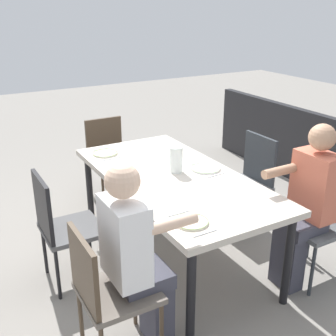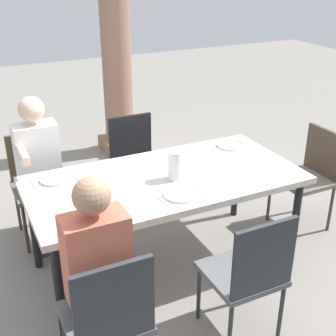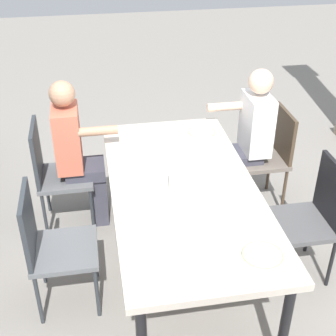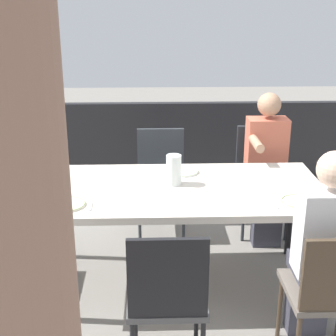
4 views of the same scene
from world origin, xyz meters
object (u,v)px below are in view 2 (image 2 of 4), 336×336
Objects in this scene: dining_table at (165,185)px; diner_woman_green at (40,171)px; chair_mid_north at (135,160)px; water_pitcher at (175,167)px; diner_man_white at (95,271)px; plate_1 at (181,194)px; plate_0 at (55,179)px; chair_west_north at (38,178)px; stone_column_centre at (116,39)px; chair_west_south at (108,316)px; chair_mid_south at (250,271)px; plate_2 at (230,145)px; chair_head_east at (311,172)px.

diner_woman_green reaches higher than dining_table.
water_pitcher is (-0.08, -0.97, 0.35)m from chair_mid_north.
chair_mid_north is at bearing 61.16° from diner_man_white.
plate_0 is at bearing 140.15° from plate_1.
chair_west_north is 0.70× the size of diner_woman_green.
water_pitcher reaches higher than plate_0.
chair_west_north reaches higher than plate_0.
chair_mid_north is 3.74× the size of plate_1.
dining_table is at bearing -102.15° from stone_column_centre.
chair_west_south is 0.25m from diner_man_white.
chair_mid_south is (0.00, -1.83, -0.00)m from chair_mid_north.
chair_west_south reaches higher than plate_0.
diner_woman_green reaches higher than plate_2.
plate_2 is at bearing 26.55° from water_pitcher.
plate_0 is (0.03, 1.22, 0.25)m from chair_west_south.
water_pitcher is at bearing -46.02° from dining_table.
chair_mid_north is at bearing 81.94° from dining_table.
stone_column_centre is 2.52m from plate_0.
chair_mid_south is at bearing -96.67° from stone_column_centre.
stone_column_centre reaches higher than chair_head_east.
plate_2 is at bearing 38.49° from chair_west_south.
chair_head_east is 0.32× the size of stone_column_centre.
plate_2 is at bearing -22.07° from chair_west_north.
chair_head_east is 3.65× the size of plate_1.
dining_table is at bearing 133.98° from water_pitcher.
chair_mid_south reaches higher than plate_0.
chair_west_north reaches higher than dining_table.
diner_man_white is 3.44m from stone_column_centre.
diner_woman_green reaches higher than chair_head_east.
chair_mid_north is 1.76m from stone_column_centre.
stone_column_centre is at bearing 77.85° from dining_table.
plate_2 is at bearing -83.69° from stone_column_centre.
water_pitcher reaches higher than dining_table.
chair_mid_south is 1.38m from plate_2.
dining_table is 1.56× the size of diner_woman_green.
chair_mid_north is at bearing 135.03° from plate_2.
plate_2 is 1.06× the size of water_pitcher.
chair_mid_north is 1.86m from diner_man_white.
diner_man_white reaches higher than plate_1.
chair_mid_south is 4.01× the size of plate_2.
diner_man_white reaches higher than chair_mid_south.
chair_mid_north is at bearing 82.85° from plate_1.
stone_column_centre is 2.55m from water_pitcher.
stone_column_centre is at bearing 49.27° from chair_west_north.
diner_man_white is at bearing -137.10° from dining_table.
diner_man_white is (0.00, 0.20, 0.15)m from chair_west_south.
chair_head_east is at bearing -35.31° from chair_mid_north.
diner_woman_green is at bearing -167.19° from chair_mid_north.
plate_2 is (0.62, 1.21, 0.26)m from chair_mid_south.
chair_mid_north is (0.13, 0.91, -0.19)m from dining_table.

